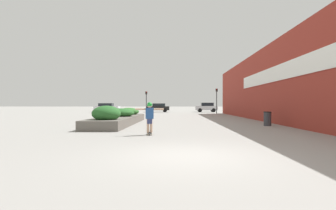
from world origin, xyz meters
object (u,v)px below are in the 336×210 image
(traffic_light_left, at_px, (146,98))
(skateboard, at_px, (150,133))
(car_leftmost, at_px, (158,108))
(car_rightmost, at_px, (207,107))
(skateboarder, at_px, (150,114))
(car_center_left, at_px, (107,107))
(car_center_right, at_px, (267,108))
(trash_bin, at_px, (267,119))
(traffic_light_right, at_px, (217,97))

(traffic_light_left, bearing_deg, skateboard, -82.94)
(car_leftmost, bearing_deg, car_rightmost, -85.87)
(skateboarder, relative_size, car_leftmost, 0.35)
(skateboarder, bearing_deg, skateboard, -72.41)
(car_center_left, relative_size, car_center_right, 1.06)
(car_center_left, distance_m, traffic_light_left, 10.69)
(skateboarder, height_order, car_center_left, car_center_left)
(trash_bin, bearing_deg, skateboard, -144.01)
(skateboarder, distance_m, trash_bin, 8.86)
(car_leftmost, xyz_separation_m, traffic_light_right, (9.34, -7.28, 1.73))
(traffic_light_left, height_order, traffic_light_right, traffic_light_right)
(skateboard, distance_m, car_center_left, 36.28)
(skateboard, height_order, car_center_left, car_center_left)
(traffic_light_left, distance_m, traffic_light_right, 10.64)
(car_rightmost, bearing_deg, traffic_light_right, -175.48)
(skateboard, xyz_separation_m, traffic_light_left, (-3.40, 27.45, 2.22))
(car_leftmost, bearing_deg, skateboard, -176.56)
(skateboarder, bearing_deg, car_center_right, 54.15)
(traffic_light_right, bearing_deg, car_leftmost, 142.05)
(car_center_right, distance_m, traffic_light_right, 10.26)
(car_rightmost, bearing_deg, traffic_light_left, 129.00)
(trash_bin, distance_m, traffic_light_left, 24.69)
(trash_bin, xyz_separation_m, traffic_light_left, (-10.56, 22.25, 1.82))
(skateboarder, relative_size, car_rightmost, 0.36)
(skateboard, bearing_deg, car_leftmost, 84.47)
(skateboarder, xyz_separation_m, car_rightmost, (6.61, 35.56, -0.08))
(car_center_left, relative_size, traffic_light_left, 1.32)
(car_center_left, height_order, car_rightmost, car_rightmost)
(skateboarder, distance_m, traffic_light_right, 28.62)
(car_leftmost, bearing_deg, traffic_light_left, 170.16)
(traffic_light_right, bearing_deg, car_rightmost, 94.52)
(skateboarder, distance_m, car_center_left, 36.28)
(car_leftmost, height_order, traffic_light_right, traffic_light_right)
(car_center_left, bearing_deg, car_rightmost, 93.50)
(traffic_light_right, bearing_deg, skateboarder, -104.68)
(trash_bin, xyz_separation_m, car_center_left, (-18.50, 29.26, 0.36))
(car_center_right, height_order, traffic_light_right, traffic_light_right)
(trash_bin, distance_m, traffic_light_right, 22.54)
(car_center_right, bearing_deg, car_rightmost, 70.54)
(car_leftmost, distance_m, traffic_light_left, 7.73)
(skateboarder, bearing_deg, car_center_left, 99.24)
(skateboarder, distance_m, car_center_right, 36.03)
(traffic_light_left, bearing_deg, car_rightmost, 39.00)
(car_center_left, bearing_deg, skateboarder, 18.22)
(trash_bin, relative_size, car_center_left, 0.21)
(car_rightmost, bearing_deg, trash_bin, -178.97)
(traffic_light_left, bearing_deg, trash_bin, -64.61)
(skateboard, height_order, trash_bin, trash_bin)
(skateboard, bearing_deg, traffic_light_right, 66.35)
(car_leftmost, height_order, traffic_light_left, traffic_light_left)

